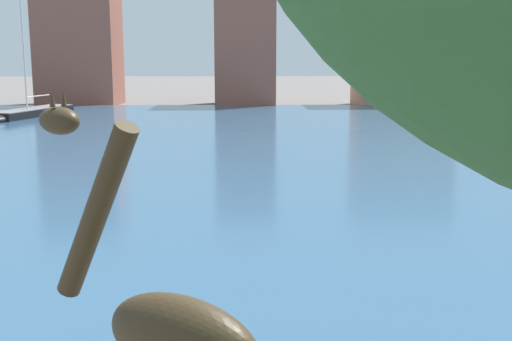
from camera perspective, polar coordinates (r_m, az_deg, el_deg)
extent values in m
cube|color=#2D5170|center=(33.18, 0.49, 2.64)|extent=(91.06, 48.05, 0.25)
ellipsoid|color=#382B19|center=(5.36, -6.70, -15.02)|extent=(1.57, 1.34, 0.75)
cylinder|color=#382B19|center=(5.68, -14.26, -3.78)|extent=(0.96, 0.76, 1.67)
ellipsoid|color=#382B19|center=(5.86, -17.37, 4.32)|extent=(0.52, 0.47, 0.25)
cone|color=#382B19|center=(5.80, -17.95, 6.18)|extent=(0.05, 0.05, 0.14)
cone|color=#382B19|center=(5.88, -17.00, 6.28)|extent=(0.05, 0.05, 0.14)
cube|color=black|center=(49.02, -19.54, 4.82)|extent=(3.97, 8.68, 0.77)
cube|color=slate|center=(48.99, -19.57, 5.30)|extent=(3.89, 8.50, 0.06)
cylinder|color=silver|center=(48.31, -20.26, 9.78)|extent=(0.12, 0.12, 7.77)
cylinder|color=silver|center=(49.64, -19.10, 6.39)|extent=(0.83, 2.89, 0.08)
cube|color=teal|center=(53.62, 19.50, 5.16)|extent=(2.44, 7.84, 0.62)
ellipsoid|color=teal|center=(56.93, 17.90, 5.52)|extent=(1.83, 2.83, 0.59)
cube|color=#6EA5A8|center=(53.60, 19.52, 5.53)|extent=(2.39, 7.68, 0.06)
cube|color=#333338|center=(53.04, 19.83, 6.10)|extent=(1.48, 2.80, 1.12)
cylinder|color=silver|center=(53.98, 19.52, 9.96)|extent=(0.12, 0.12, 8.34)
cylinder|color=silver|center=(52.85, 19.94, 6.39)|extent=(0.31, 2.70, 0.08)
cube|color=#8E5142|center=(62.85, -15.71, 11.28)|extent=(7.19, 6.21, 12.14)
cube|color=#8E5142|center=(59.67, -1.01, 10.86)|extent=(5.41, 7.57, 10.32)
cube|color=tan|center=(61.04, 13.27, 10.58)|extent=(8.91, 5.57, 10.32)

